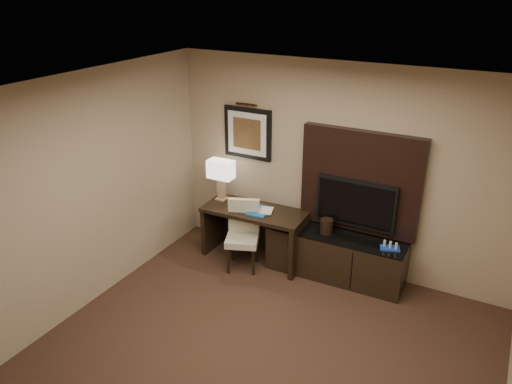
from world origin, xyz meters
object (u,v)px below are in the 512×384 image
Objects in this scene: table_lamp at (221,179)px; minibar_tray at (390,246)px; desk at (255,234)px; desk_chair at (242,239)px; ice_bucket at (326,226)px; desk_phone at (241,204)px; credenza at (335,255)px; tv at (356,203)px.

table_lamp is 2.65× the size of minibar_tray.
desk_chair reaches higher than desk.
desk_phone is at bearing -173.77° from ice_bucket.
desk_phone is 0.96× the size of minibar_tray.
desk_chair is at bearing -162.51° from credenza.
desk is at bearing -178.10° from minibar_tray.
credenza is 8.09× the size of desk_phone.
desk_chair is 3.80× the size of minibar_tray.
minibar_tray is at bearing -19.45° from tv.
table_lamp is 1.58m from ice_bucket.
desk_phone reaches higher than desk.
table_lamp is 2.77× the size of desk_phone.
desk_chair reaches higher than ice_bucket.
ice_bucket is 0.82m from minibar_tray.
tv is at bearing 38.59° from credenza.
desk is 2.30× the size of table_lamp.
tv is 1.86m from table_lamp.
tv reaches higher than desk.
credenza is 0.76m from minibar_tray.
desk_chair is 0.89m from table_lamp.
desk is at bearing -176.04° from credenza.
ice_bucket is at bearing 178.16° from minibar_tray.
ice_bucket is (1.01, 0.37, 0.27)m from desk_chair.
minibar_tray is at bearing -0.20° from desk.
ice_bucket is at bearing -153.51° from tv.
table_lamp reaches higher than minibar_tray.
desk reaches higher than credenza.
desk is 6.11× the size of minibar_tray.
desk is 1.83m from minibar_tray.
desk_phone is at bearing -17.62° from table_lamp.
credenza is 1.84m from table_lamp.
desk_phone is 1.18× the size of ice_bucket.
desk is 7.51× the size of ice_bucket.
tv is 1.16× the size of desk_chair.
desk_chair is 1.43× the size of table_lamp.
tv reaches higher than minibar_tray.
desk_chair is 1.11m from ice_bucket.
tv is at bearing 4.34° from desk_phone.
table_lamp is at bearing -179.72° from ice_bucket.
minibar_tray reaches higher than credenza.
desk is 0.47m from desk_phone.
desk is 1.38× the size of tv.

